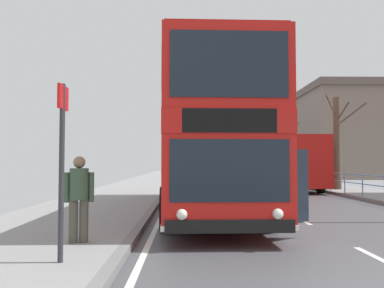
# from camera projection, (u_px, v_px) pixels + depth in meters

# --- Properties ---
(double_decker_bus_main) EXTENTS (3.43, 11.68, 4.31)m
(double_decker_bus_main) POSITION_uv_depth(u_px,v_px,m) (206.00, 142.00, 13.20)
(double_decker_bus_main) COLOR red
(double_decker_bus_main) RESTS_ON ground
(background_bus_far_lane) EXTENTS (2.77, 9.91, 3.01)m
(background_bus_far_lane) POSITION_uv_depth(u_px,v_px,m) (283.00, 162.00, 24.97)
(background_bus_far_lane) COLOR red
(background_bus_far_lane) RESTS_ON ground
(pedestrian_railing_far_kerb) EXTENTS (0.05, 33.82, 0.98)m
(pedestrian_railing_far_kerb) POSITION_uv_depth(u_px,v_px,m) (337.00, 178.00, 20.75)
(pedestrian_railing_far_kerb) COLOR #598CC6
(pedestrian_railing_far_kerb) RESTS_ON ground
(pedestrian_companion) EXTENTS (0.55, 0.41, 1.58)m
(pedestrian_companion) POSITION_uv_depth(u_px,v_px,m) (79.00, 194.00, 7.52)
(pedestrian_companion) COLOR #4C473D
(pedestrian_companion) RESTS_ON ground
(bus_stop_sign_near) EXTENTS (0.08, 0.44, 2.63)m
(bus_stop_sign_near) POSITION_uv_depth(u_px,v_px,m) (62.00, 152.00, 6.08)
(bus_stop_sign_near) COLOR #2D2D33
(bus_stop_sign_near) RESTS_ON ground
(bare_tree_far_00) EXTENTS (3.21, 2.98, 6.46)m
(bare_tree_far_00) POSITION_uv_depth(u_px,v_px,m) (284.00, 146.00, 35.57)
(bare_tree_far_00) COLOR #423328
(bare_tree_far_00) RESTS_ON ground
(bare_tree_far_01) EXTENTS (1.95, 3.18, 5.50)m
(bare_tree_far_01) POSITION_uv_depth(u_px,v_px,m) (279.00, 147.00, 41.72)
(bare_tree_far_01) COLOR #423328
(bare_tree_far_01) RESTS_ON ground
(bare_tree_far_02) EXTENTS (2.33, 1.92, 5.16)m
(bare_tree_far_02) POSITION_uv_depth(u_px,v_px,m) (337.00, 141.00, 22.80)
(bare_tree_far_02) COLOR brown
(bare_tree_far_02) RESTS_ON ground
(background_building_00) EXTENTS (11.66, 16.55, 9.58)m
(background_building_00) POSITION_uv_depth(u_px,v_px,m) (348.00, 134.00, 46.10)
(background_building_00) COLOR slate
(background_building_00) RESTS_ON ground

